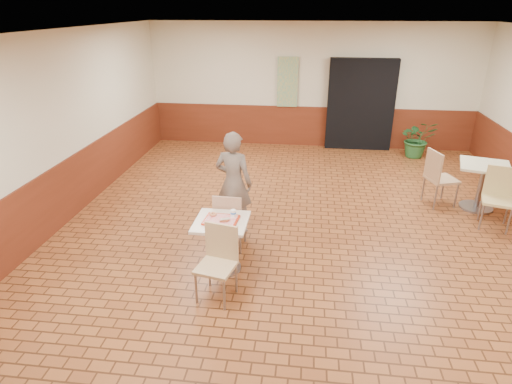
# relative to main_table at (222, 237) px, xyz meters

# --- Properties ---
(room_shell) EXTENTS (8.01, 10.01, 3.01)m
(room_shell) POSITION_rel_main_table_xyz_m (1.12, 0.86, 1.01)
(room_shell) COLOR brown
(room_shell) RESTS_ON ground
(wainscot_band) EXTENTS (8.00, 10.00, 1.00)m
(wainscot_band) POSITION_rel_main_table_xyz_m (1.12, 0.86, 0.01)
(wainscot_band) COLOR #582110
(wainscot_band) RESTS_ON ground
(corridor_doorway) EXTENTS (1.60, 0.22, 2.20)m
(corridor_doorway) POSITION_rel_main_table_xyz_m (2.32, 5.74, 0.61)
(corridor_doorway) COLOR black
(corridor_doorway) RESTS_ON ground
(promo_poster) EXTENTS (0.50, 0.03, 1.20)m
(promo_poster) POSITION_rel_main_table_xyz_m (0.52, 5.80, 1.11)
(promo_poster) COLOR gray
(promo_poster) RESTS_ON wainscot_band
(main_table) EXTENTS (0.69, 0.69, 0.73)m
(main_table) POSITION_rel_main_table_xyz_m (0.00, 0.00, 0.00)
(main_table) COLOR beige
(main_table) RESTS_ON ground
(chair_main_front) EXTENTS (0.51, 0.51, 0.93)m
(chair_main_front) POSITION_rel_main_table_xyz_m (0.07, -0.57, 0.02)
(chair_main_front) COLOR tan
(chair_main_front) RESTS_ON ground
(chair_main_back) EXTENTS (0.44, 0.44, 0.90)m
(chair_main_back) POSITION_rel_main_table_xyz_m (0.01, 0.51, 0.01)
(chair_main_back) COLOR tan
(chair_main_back) RESTS_ON ground
(customer) EXTENTS (0.67, 0.52, 1.64)m
(customer) POSITION_rel_main_table_xyz_m (-0.02, 1.09, 0.33)
(customer) COLOR #6B5D53
(customer) RESTS_ON ground
(serving_tray) EXTENTS (0.44, 0.34, 0.03)m
(serving_tray) POSITION_rel_main_table_xyz_m (0.00, 0.00, 0.25)
(serving_tray) COLOR #B5260D
(serving_tray) RESTS_ON main_table
(ring_donut) EXTENTS (0.11, 0.11, 0.03)m
(ring_donut) POSITION_rel_main_table_xyz_m (-0.13, 0.09, 0.28)
(ring_donut) COLOR #C67448
(ring_donut) RESTS_ON serving_tray
(long_john_donut) EXTENTS (0.15, 0.11, 0.04)m
(long_john_donut) POSITION_rel_main_table_xyz_m (0.06, -0.06, 0.29)
(long_john_donut) COLOR #BF6038
(long_john_donut) RESTS_ON serving_tray
(paper_cup) EXTENTS (0.07, 0.07, 0.09)m
(paper_cup) POSITION_rel_main_table_xyz_m (0.15, 0.10, 0.31)
(paper_cup) COLOR white
(paper_cup) RESTS_ON serving_tray
(second_table) EXTENTS (0.78, 0.78, 0.83)m
(second_table) POSITION_rel_main_table_xyz_m (4.13, 2.44, 0.06)
(second_table) COLOR beige
(second_table) RESTS_ON ground
(chair_second_left) EXTENTS (0.59, 0.59, 1.02)m
(chair_second_left) POSITION_rel_main_table_xyz_m (3.41, 2.51, 0.07)
(chair_second_left) COLOR tan
(chair_second_left) RESTS_ON ground
(chair_second_front) EXTENTS (0.56, 0.56, 0.98)m
(chair_second_front) POSITION_rel_main_table_xyz_m (4.16, 1.81, 0.05)
(chair_second_front) COLOR #D9C682
(chair_second_front) RESTS_ON ground
(potted_plant) EXTENTS (0.85, 0.75, 0.89)m
(potted_plant) POSITION_rel_main_table_xyz_m (3.65, 5.23, -0.05)
(potted_plant) COLOR #245B2A
(potted_plant) RESTS_ON ground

